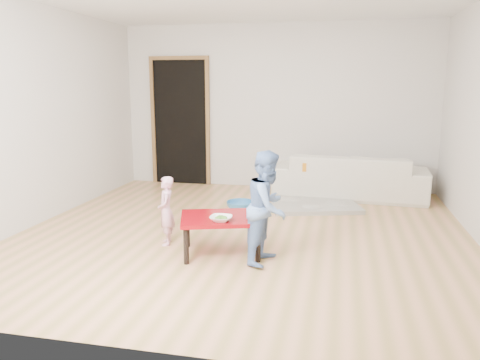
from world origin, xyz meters
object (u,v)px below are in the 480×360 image
(red_table, at_px, (221,235))
(basin, at_px, (241,206))
(sofa, at_px, (350,176))
(bowl, at_px, (221,219))
(child_blue, at_px, (268,207))
(child_pink, at_px, (166,211))

(red_table, height_order, basin, red_table)
(sofa, height_order, bowl, sofa)
(bowl, bearing_deg, red_table, 105.10)
(red_table, distance_m, child_blue, 0.60)
(child_pink, relative_size, child_blue, 0.68)
(sofa, height_order, child_pink, child_pink)
(basin, bearing_deg, red_table, -84.39)
(child_blue, distance_m, basin, 1.94)
(bowl, bearing_deg, sofa, 67.36)
(sofa, bearing_deg, red_table, 69.62)
(child_pink, relative_size, basin, 1.93)
(child_pink, bearing_deg, sofa, 124.72)
(child_blue, bearing_deg, red_table, 90.09)
(child_pink, distance_m, basin, 1.61)
(sofa, height_order, basin, sofa)
(sofa, height_order, child_blue, child_blue)
(bowl, distance_m, child_pink, 0.75)
(child_pink, height_order, child_blue, child_blue)
(red_table, relative_size, bowl, 3.73)
(basin, bearing_deg, child_blue, -69.99)
(child_blue, bearing_deg, basin, 32.01)
(bowl, xyz_separation_m, basin, (-0.21, 1.83, -0.35))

